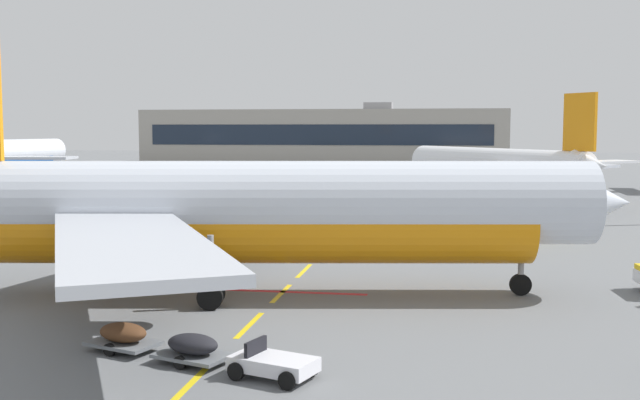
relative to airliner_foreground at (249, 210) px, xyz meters
name	(u,v)px	position (x,y,z in m)	size (l,w,h in m)	color
apron_paint_markings	(330,245)	(1.35, 15.70, -3.95)	(8.00, 94.69, 0.01)	yellow
airliner_foreground	(249,210)	(0.00, 0.00, 0.00)	(34.76, 34.19, 12.20)	silver
airliner_mid_left	(496,167)	(14.13, 50.34, -0.40)	(26.66, 28.62, 10.96)	white
ground_power_truck	(494,216)	(12.16, 20.21, -2.30)	(4.99, 7.38, 3.14)	black
baggage_train	(194,348)	(0.81, -10.38, -3.42)	(8.61, 4.21, 1.14)	silver
terminal_satellite	(326,137)	(-17.28, 131.94, 1.88)	(76.91, 22.67, 13.23)	#9E998E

